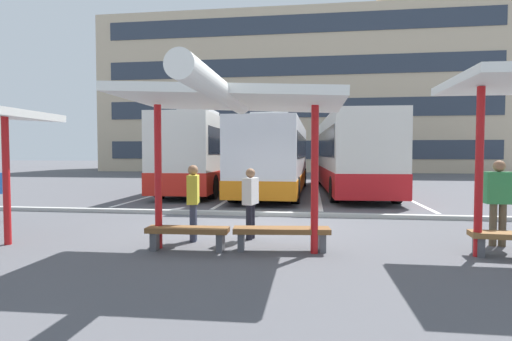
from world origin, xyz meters
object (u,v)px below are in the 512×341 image
waiting_shelter_1 (231,101)px  waiting_passenger_0 (498,196)px  bench_2 (281,233)px  coach_bus_1 (275,158)px  bench_1 (188,233)px  waiting_passenger_3 (250,199)px  coach_bus_0 (206,155)px  coach_bus_2 (349,155)px  waiting_passenger_1 (193,197)px

waiting_shelter_1 → waiting_passenger_0: size_ratio=2.66×
waiting_passenger_0 → bench_2: bearing=-167.0°
coach_bus_1 → bench_2: (1.12, -11.19, -1.32)m
waiting_passenger_0 → bench_1: bearing=-168.9°
waiting_passenger_3 → coach_bus_1: bearing=92.1°
coach_bus_0 → waiting_shelter_1: coach_bus_0 is taller
bench_1 → waiting_passenger_3: (1.05, 1.17, 0.55)m
coach_bus_1 → waiting_passenger_3: 10.26m
waiting_shelter_1 → bench_1: 2.66m
coach_bus_2 → waiting_passenger_3: (-3.15, -11.43, -0.89)m
bench_1 → coach_bus_1: bearing=86.6°
bench_2 → waiting_passenger_0: waiting_passenger_0 is taller
coach_bus_2 → waiting_passenger_0: (1.91, -11.40, -0.75)m
waiting_passenger_0 → waiting_passenger_1: bearing=-176.4°
bench_1 → waiting_passenger_3: 1.67m
coach_bus_0 → coach_bus_1: size_ratio=0.92×
coach_bus_0 → coach_bus_1: coach_bus_0 is taller
waiting_passenger_0 → coach_bus_1: bearing=118.0°
waiting_passenger_0 → waiting_passenger_1: waiting_passenger_0 is taller
coach_bus_0 → bench_2: bearing=-68.5°
waiting_passenger_0 → waiting_passenger_3: size_ratio=1.12×
waiting_shelter_1 → bench_2: size_ratio=2.45×
coach_bus_0 → waiting_shelter_1: 12.62m
bench_1 → waiting_passenger_3: size_ratio=1.03×
bench_1 → waiting_passenger_0: bearing=11.1°
coach_bus_0 → bench_1: (2.79, -11.86, -1.44)m
coach_bus_0 → bench_1: size_ratio=6.36×
coach_bus_0 → waiting_passenger_1: 11.40m
bench_2 → bench_1: bearing=-173.6°
waiting_shelter_1 → coach_bus_0: bearing=107.1°
coach_bus_1 → waiting_passenger_0: bearing=-62.0°
bench_2 → waiting_passenger_1: 2.10m
coach_bus_1 → waiting_passenger_1: 10.65m
waiting_shelter_1 → waiting_passenger_0: waiting_shelter_1 is taller
coach_bus_0 → bench_1: bearing=-76.7°
coach_bus_0 → waiting_passenger_1: (2.67, -11.05, -0.84)m
coach_bus_0 → bench_2: size_ratio=5.40×
waiting_shelter_1 → waiting_passenger_0: bearing=14.7°
coach_bus_0 → waiting_passenger_0: coach_bus_0 is taller
bench_1 → waiting_passenger_1: waiting_passenger_1 is taller
coach_bus_1 → waiting_shelter_1: size_ratio=2.41×
coach_bus_0 → bench_2: (4.59, -11.65, -1.44)m
coach_bus_0 → bench_2: 12.61m
waiting_shelter_1 → bench_1: waiting_shelter_1 is taller
coach_bus_2 → waiting_passenger_0: 11.58m
coach_bus_2 → waiting_shelter_1: bearing=-104.5°
coach_bus_0 → waiting_passenger_3: size_ratio=6.57×
coach_bus_1 → waiting_passenger_0: coach_bus_1 is taller
waiting_shelter_1 → bench_1: (-0.90, 0.16, -2.50)m
bench_1 → bench_2: bearing=6.4°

